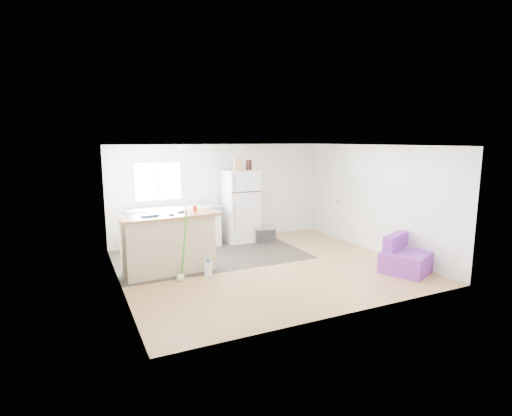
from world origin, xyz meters
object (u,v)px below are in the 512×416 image
Objects in this scene: peninsula at (169,243)px; bottle_right at (250,165)px; refrigerator at (240,206)px; cardboard_box at (238,164)px; purple_seat at (405,259)px; kitchen_cabinets at (175,227)px; mop at (182,268)px; blue_tray at (150,215)px; cooler at (264,234)px; bottle_left at (247,165)px; red_cup at (195,209)px; cleaner_jug at (208,269)px.

peninsula is 3.22m from bottle_right.
cardboard_box is (-0.09, -0.08, 1.04)m from refrigerator.
purple_seat is 4.34× the size of bottle_right.
kitchen_cabinets reaches higher than purple_seat.
mop is 1.13m from blue_tray.
cooler is 2.22× the size of bottle_left.
red_cup is 2.30m from cardboard_box.
refrigerator is 3.20× the size of cooler.
bottle_right reaches higher than kitchen_cabinets.
refrigerator reaches higher than red_cup.
bottle_right is (-0.24, 0.30, 1.70)m from cooler.
red_cup is at bearing 1.05° from peninsula.
cleaner_jug is 3.24m from bottle_left.
bottle_left reaches higher than red_cup.
bottle_right reaches higher than peninsula.
peninsula is 6.27× the size of cardboard_box.
cooler is 3.45m from blue_tray.
bottle_right is at bearing 30.54° from blue_tray.
cleaner_jug is (0.06, -2.24, -0.35)m from kitchen_cabinets.
kitchen_cabinets is at bearing 175.11° from cardboard_box.
cooler is at bearing -50.67° from bottle_right.
mop reaches higher than purple_seat.
refrigerator is at bearing 33.64° from blue_tray.
cardboard_box is (1.57, -0.13, 1.44)m from kitchen_cabinets.
bottle_left is at bearing 66.91° from cleaner_jug.
purple_seat is at bearing -58.84° from cooler.
peninsula is 4.52m from purple_seat.
cardboard_box is (1.56, 1.52, 0.74)m from red_cup.
blue_tray is 3.02m from cardboard_box.
refrigerator reaches higher than kitchen_cabinets.
blue_tray is at bearing -147.17° from refrigerator.
refrigerator is (2.19, 1.65, 0.32)m from peninsula.
kitchen_cabinets is 2.13m from cardboard_box.
purple_seat is at bearing -63.05° from bottle_left.
blue_tray is at bearing -148.38° from cooler.
kitchen_cabinets is 2.05m from blue_tray.
cooler is 1.75× the size of cleaner_jug.
cardboard_box is (2.10, 1.57, 1.35)m from peninsula.
blue_tray is at bearing 168.32° from cleaner_jug.
cooler is at bearing 89.51° from purple_seat.
red_cup is (-3.55, 1.95, 0.94)m from purple_seat.
bottle_left is at bearing -2.63° from kitchen_cabinets.
cardboard_box is (1.51, 2.11, 1.79)m from cleaner_jug.
kitchen_cabinets reaches higher than blue_tray.
cooler is at bearing -33.54° from bottle_left.
mop is 5.27× the size of bottle_left.
bottle_right is at bearing 7.27° from cardboard_box.
kitchen_cabinets is 3.93× the size of cooler.
peninsula is at bearing 131.05° from purple_seat.
cardboard_box is (2.02, 2.11, 1.69)m from mop.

